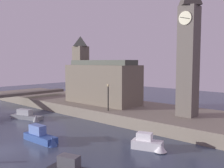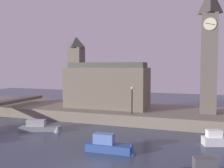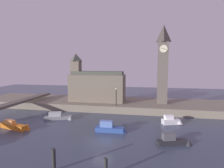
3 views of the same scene
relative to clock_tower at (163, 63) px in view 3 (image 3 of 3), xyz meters
name	(u,v)px [view 3 (image 3 of 3)]	position (x,y,z in m)	size (l,w,h in m)	color
ground_plane	(103,142)	(-8.82, -19.46, -10.35)	(120.00, 120.00, 0.00)	#384256
far_embankment	(123,104)	(-8.82, 0.54, -9.60)	(70.00, 12.00, 1.50)	slate
clock_tower	(163,63)	(0.00, 0.00, 0.00)	(2.32, 2.36, 17.11)	#5B544C
parliament_hall	(95,86)	(-15.39, 0.03, -5.25)	(12.83, 5.21, 11.21)	#6B6051
streetlamp	(116,95)	(-9.63, -4.15, -6.53)	(0.36, 0.36, 3.71)	black
mooring_post_left	(54,160)	(-11.85, -26.70, -9.26)	(0.39, 0.39, 2.20)	#2C2C2C
mooring_post_right	(106,168)	(-6.73, -26.75, -9.46)	(0.35, 0.35, 1.78)	#2C2C2C
boat_cruiser_grey	(61,117)	(-18.94, -10.96, -9.92)	(5.78, 2.80, 1.66)	gray
boat_barge_dark	(175,141)	(0.48, -18.29, -9.92)	(4.72, 2.31, 1.62)	#232328
boat_tour_blue	(112,128)	(-8.37, -15.48, -9.79)	(4.89, 1.49, 1.81)	#2D4C93
boat_patrol_orange	(15,126)	(-23.51, -17.21, -9.85)	(5.57, 2.24, 1.58)	orange
boat_ferry_white	(172,121)	(1.06, -9.89, -9.80)	(3.74, 2.15, 1.52)	silver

